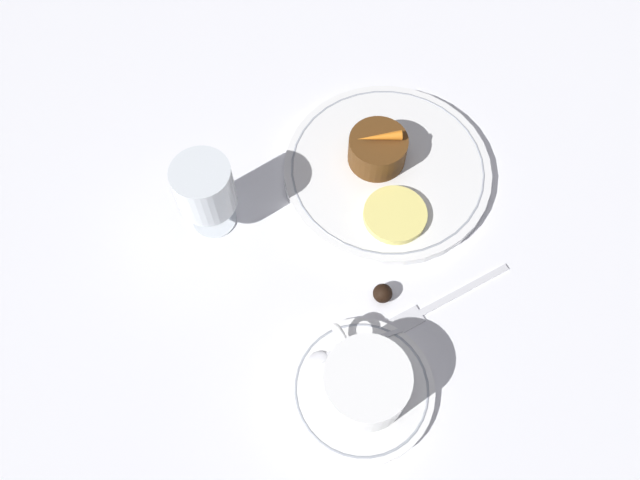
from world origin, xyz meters
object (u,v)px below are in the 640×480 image
coffee_cup (366,382)px  fork (433,306)px  wine_glass (205,190)px  dessert_cake (378,149)px  dinner_plate (387,170)px

coffee_cup → fork: 0.14m
wine_glass → dessert_cake: 0.23m
wine_glass → fork: (-0.23, -0.18, -0.07)m
coffee_cup → wine_glass: bearing=12.0°
coffee_cup → wine_glass: size_ratio=1.07×
dinner_plate → wine_glass: wine_glass is taller
fork → dessert_cake: (0.21, -0.04, 0.03)m
fork → dessert_cake: 0.21m
fork → dessert_cake: dessert_cake is taller
dinner_plate → fork: 0.19m
coffee_cup → fork: bearing=-68.6°
dinner_plate → fork: bearing=165.6°
coffee_cup → wine_glass: (0.28, 0.06, 0.03)m
wine_glass → dinner_plate: bearing=-100.8°
dinner_plate → dessert_cake: dessert_cake is taller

